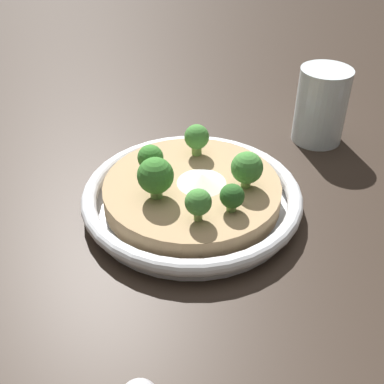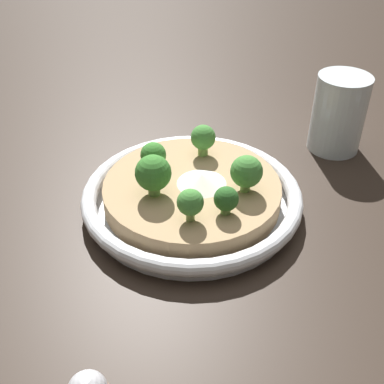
{
  "view_description": "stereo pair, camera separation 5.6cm",
  "coord_description": "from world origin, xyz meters",
  "px_view_note": "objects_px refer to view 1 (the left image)",
  "views": [
    {
      "loc": [
        -0.45,
        0.04,
        0.36
      ],
      "look_at": [
        0.0,
        0.0,
        0.02
      ],
      "focal_mm": 45.0,
      "sensor_mm": 36.0,
      "label": 1
    },
    {
      "loc": [
        -0.45,
        -0.01,
        0.36
      ],
      "look_at": [
        0.0,
        0.0,
        0.02
      ],
      "focal_mm": 45.0,
      "sensor_mm": 36.0,
      "label": 2
    }
  ],
  "objects_px": {
    "broccoli_back_left": "(156,176)",
    "broccoli_front_left": "(232,197)",
    "broccoli_front": "(247,168)",
    "risotto_bowl": "(192,195)",
    "drinking_glass": "(321,106)",
    "broccoli_back_right": "(150,158)",
    "broccoli_right": "(197,138)",
    "broccoli_left": "(201,203)"
  },
  "relations": [
    {
      "from": "broccoli_right",
      "to": "broccoli_front",
      "type": "bearing_deg",
      "value": -147.12
    },
    {
      "from": "broccoli_left",
      "to": "broccoli_back_right",
      "type": "height_order",
      "value": "same"
    },
    {
      "from": "broccoli_front",
      "to": "broccoli_back_left",
      "type": "distance_m",
      "value": 0.1
    },
    {
      "from": "risotto_bowl",
      "to": "broccoli_back_left",
      "type": "xyz_separation_m",
      "value": [
        -0.02,
        0.04,
        0.04
      ]
    },
    {
      "from": "risotto_bowl",
      "to": "broccoli_front_left",
      "type": "height_order",
      "value": "broccoli_front_left"
    },
    {
      "from": "broccoli_left",
      "to": "risotto_bowl",
      "type": "bearing_deg",
      "value": 2.94
    },
    {
      "from": "broccoli_back_left",
      "to": "broccoli_front",
      "type": "bearing_deg",
      "value": -84.62
    },
    {
      "from": "risotto_bowl",
      "to": "broccoli_front",
      "type": "height_order",
      "value": "broccoli_front"
    },
    {
      "from": "broccoli_right",
      "to": "broccoli_front_left",
      "type": "distance_m",
      "value": 0.12
    },
    {
      "from": "risotto_bowl",
      "to": "broccoli_front_left",
      "type": "xyz_separation_m",
      "value": [
        -0.05,
        -0.04,
        0.04
      ]
    },
    {
      "from": "broccoli_back_right",
      "to": "broccoli_front_left",
      "type": "bearing_deg",
      "value": -133.16
    },
    {
      "from": "broccoli_left",
      "to": "broccoli_back_right",
      "type": "xyz_separation_m",
      "value": [
        0.09,
        0.05,
        -0.0
      ]
    },
    {
      "from": "broccoli_back_right",
      "to": "broccoli_back_left",
      "type": "xyz_separation_m",
      "value": [
        -0.05,
        -0.0,
        0.01
      ]
    },
    {
      "from": "broccoli_front",
      "to": "broccoli_back_left",
      "type": "relative_size",
      "value": 0.9
    },
    {
      "from": "broccoli_left",
      "to": "broccoli_front",
      "type": "relative_size",
      "value": 0.84
    },
    {
      "from": "broccoli_left",
      "to": "drinking_glass",
      "type": "height_order",
      "value": "drinking_glass"
    },
    {
      "from": "broccoli_front",
      "to": "broccoli_left",
      "type": "bearing_deg",
      "value": 133.21
    },
    {
      "from": "broccoli_front",
      "to": "broccoli_back_left",
      "type": "bearing_deg",
      "value": 95.38
    },
    {
      "from": "risotto_bowl",
      "to": "broccoli_front_left",
      "type": "bearing_deg",
      "value": -144.93
    },
    {
      "from": "risotto_bowl",
      "to": "broccoli_back_left",
      "type": "bearing_deg",
      "value": 116.9
    },
    {
      "from": "risotto_bowl",
      "to": "broccoli_back_left",
      "type": "distance_m",
      "value": 0.06
    },
    {
      "from": "broccoli_left",
      "to": "broccoli_right",
      "type": "xyz_separation_m",
      "value": [
        0.13,
        -0.01,
        0.0
      ]
    },
    {
      "from": "drinking_glass",
      "to": "broccoli_back_left",
      "type": "bearing_deg",
      "value": 124.67
    },
    {
      "from": "broccoli_right",
      "to": "broccoli_back_right",
      "type": "height_order",
      "value": "broccoli_right"
    },
    {
      "from": "broccoli_back_right",
      "to": "broccoli_front",
      "type": "bearing_deg",
      "value": -109.0
    },
    {
      "from": "risotto_bowl",
      "to": "broccoli_front",
      "type": "bearing_deg",
      "value": -100.8
    },
    {
      "from": "broccoli_back_left",
      "to": "broccoli_front_left",
      "type": "distance_m",
      "value": 0.08
    },
    {
      "from": "broccoli_left",
      "to": "broccoli_front_left",
      "type": "relative_size",
      "value": 1.15
    },
    {
      "from": "broccoli_front",
      "to": "broccoli_back_left",
      "type": "height_order",
      "value": "broccoli_back_left"
    },
    {
      "from": "broccoli_back_left",
      "to": "broccoli_front_left",
      "type": "height_order",
      "value": "broccoli_back_left"
    },
    {
      "from": "broccoli_front",
      "to": "broccoli_front_left",
      "type": "height_order",
      "value": "broccoli_front"
    },
    {
      "from": "risotto_bowl",
      "to": "broccoli_left",
      "type": "bearing_deg",
      "value": -177.06
    },
    {
      "from": "risotto_bowl",
      "to": "broccoli_back_left",
      "type": "height_order",
      "value": "broccoli_back_left"
    },
    {
      "from": "risotto_bowl",
      "to": "broccoli_right",
      "type": "height_order",
      "value": "broccoli_right"
    },
    {
      "from": "broccoli_right",
      "to": "drinking_glass",
      "type": "bearing_deg",
      "value": -66.51
    },
    {
      "from": "broccoli_left",
      "to": "broccoli_back_left",
      "type": "relative_size",
      "value": 0.76
    },
    {
      "from": "broccoli_left",
      "to": "drinking_glass",
      "type": "distance_m",
      "value": 0.28
    },
    {
      "from": "risotto_bowl",
      "to": "drinking_glass",
      "type": "height_order",
      "value": "drinking_glass"
    },
    {
      "from": "broccoli_front",
      "to": "risotto_bowl",
      "type": "bearing_deg",
      "value": 79.2
    },
    {
      "from": "broccoli_front_left",
      "to": "broccoli_front",
      "type": "bearing_deg",
      "value": -29.39
    },
    {
      "from": "risotto_bowl",
      "to": "broccoli_left",
      "type": "relative_size",
      "value": 7.02
    },
    {
      "from": "broccoli_front",
      "to": "broccoli_back_left",
      "type": "xyz_separation_m",
      "value": [
        -0.01,
        0.1,
        0.0
      ]
    }
  ]
}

